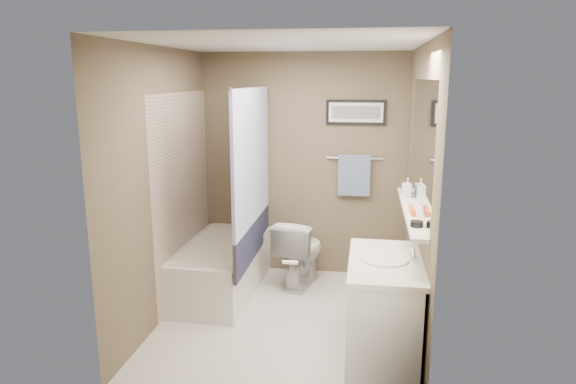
# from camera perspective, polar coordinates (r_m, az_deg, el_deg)

# --- Properties ---
(ground) EXTENTS (2.50, 2.50, 0.00)m
(ground) POSITION_cam_1_polar(r_m,az_deg,el_deg) (4.76, -0.28, -14.04)
(ground) COLOR beige
(ground) RESTS_ON ground
(ceiling) EXTENTS (2.20, 2.50, 0.04)m
(ceiling) POSITION_cam_1_polar(r_m,az_deg,el_deg) (4.26, -0.32, 15.91)
(ceiling) COLOR silver
(ceiling) RESTS_ON wall_back
(wall_back) EXTENTS (2.20, 0.04, 2.40)m
(wall_back) POSITION_cam_1_polar(r_m,az_deg,el_deg) (5.55, 1.69, 2.91)
(wall_back) COLOR brown
(wall_back) RESTS_ON ground
(wall_front) EXTENTS (2.20, 0.04, 2.40)m
(wall_front) POSITION_cam_1_polar(r_m,az_deg,el_deg) (3.18, -3.78, -4.48)
(wall_front) COLOR brown
(wall_front) RESTS_ON ground
(wall_left) EXTENTS (0.04, 2.50, 2.40)m
(wall_left) POSITION_cam_1_polar(r_m,az_deg,el_deg) (4.64, -13.58, 0.64)
(wall_left) COLOR brown
(wall_left) RESTS_ON ground
(wall_right) EXTENTS (0.04, 2.50, 2.40)m
(wall_right) POSITION_cam_1_polar(r_m,az_deg,el_deg) (4.32, 13.99, -0.26)
(wall_right) COLOR brown
(wall_right) RESTS_ON ground
(tile_surround) EXTENTS (0.02, 1.55, 2.00)m
(tile_surround) POSITION_cam_1_polar(r_m,az_deg,el_deg) (5.15, -11.50, -0.39)
(tile_surround) COLOR #BCA68E
(tile_surround) RESTS_ON wall_left
(curtain_rod) EXTENTS (0.02, 1.55, 0.02)m
(curtain_rod) POSITION_cam_1_polar(r_m,az_deg,el_deg) (4.82, -4.16, 11.57)
(curtain_rod) COLOR silver
(curtain_rod) RESTS_ON wall_left
(curtain_upper) EXTENTS (0.03, 1.45, 1.28)m
(curtain_upper) POSITION_cam_1_polar(r_m,az_deg,el_deg) (4.88, -4.04, 3.91)
(curtain_upper) COLOR white
(curtain_upper) RESTS_ON curtain_rod
(curtain_lower) EXTENTS (0.03, 1.45, 0.36)m
(curtain_lower) POSITION_cam_1_polar(r_m,az_deg,el_deg) (5.06, -3.89, -5.30)
(curtain_lower) COLOR #242543
(curtain_lower) RESTS_ON curtain_rod
(mirror) EXTENTS (0.02, 1.60, 1.00)m
(mirror) POSITION_cam_1_polar(r_m,az_deg,el_deg) (4.11, 14.62, 5.00)
(mirror) COLOR silver
(mirror) RESTS_ON wall_right
(shelf) EXTENTS (0.12, 1.60, 0.03)m
(shelf) POSITION_cam_1_polar(r_m,az_deg,el_deg) (4.20, 13.48, -2.02)
(shelf) COLOR silver
(shelf) RESTS_ON wall_right
(towel_bar) EXTENTS (0.60, 0.02, 0.02)m
(towel_bar) POSITION_cam_1_polar(r_m,az_deg,el_deg) (5.48, 7.41, 3.74)
(towel_bar) COLOR silver
(towel_bar) RESTS_ON wall_back
(towel) EXTENTS (0.34, 0.05, 0.44)m
(towel) POSITION_cam_1_polar(r_m,az_deg,el_deg) (5.49, 7.35, 1.86)
(towel) COLOR #89A3C8
(towel) RESTS_ON towel_bar
(art_frame) EXTENTS (0.62, 0.02, 0.26)m
(art_frame) POSITION_cam_1_polar(r_m,az_deg,el_deg) (5.45, 7.56, 8.77)
(art_frame) COLOR black
(art_frame) RESTS_ON wall_back
(art_mat) EXTENTS (0.56, 0.00, 0.20)m
(art_mat) POSITION_cam_1_polar(r_m,az_deg,el_deg) (5.43, 7.55, 8.76)
(art_mat) COLOR white
(art_mat) RESTS_ON art_frame
(art_image) EXTENTS (0.50, 0.00, 0.13)m
(art_image) POSITION_cam_1_polar(r_m,az_deg,el_deg) (5.43, 7.55, 8.76)
(art_image) COLOR #595959
(art_image) RESTS_ON art_mat
(door) EXTENTS (0.80, 0.02, 2.00)m
(door) POSITION_cam_1_polar(r_m,az_deg,el_deg) (3.17, 6.09, -8.43)
(door) COLOR silver
(door) RESTS_ON wall_front
(door_handle) EXTENTS (0.10, 0.02, 0.02)m
(door_handle) POSITION_cam_1_polar(r_m,az_deg,el_deg) (3.25, 0.25, -7.83)
(door_handle) COLOR silver
(door_handle) RESTS_ON door
(bathtub) EXTENTS (0.76, 1.53, 0.50)m
(bathtub) POSITION_cam_1_polar(r_m,az_deg,el_deg) (5.32, -7.41, -8.27)
(bathtub) COLOR white
(bathtub) RESTS_ON ground
(tub_rim) EXTENTS (0.56, 1.36, 0.02)m
(tub_rim) POSITION_cam_1_polar(r_m,az_deg,el_deg) (5.23, -7.49, -5.71)
(tub_rim) COLOR silver
(tub_rim) RESTS_ON bathtub
(toilet) EXTENTS (0.55, 0.77, 0.72)m
(toilet) POSITION_cam_1_polar(r_m,az_deg,el_deg) (5.40, 1.39, -6.61)
(toilet) COLOR silver
(toilet) RESTS_ON ground
(vanity) EXTENTS (0.55, 0.93, 0.80)m
(vanity) POSITION_cam_1_polar(r_m,az_deg,el_deg) (3.99, 10.76, -13.37)
(vanity) COLOR white
(vanity) RESTS_ON ground
(countertop) EXTENTS (0.54, 0.96, 0.04)m
(countertop) POSITION_cam_1_polar(r_m,az_deg,el_deg) (3.83, 10.87, -7.71)
(countertop) COLOR silver
(countertop) RESTS_ON vanity
(sink_basin) EXTENTS (0.34, 0.34, 0.01)m
(sink_basin) POSITION_cam_1_polar(r_m,az_deg,el_deg) (3.82, 10.73, -7.31)
(sink_basin) COLOR white
(sink_basin) RESTS_ON countertop
(faucet_spout) EXTENTS (0.02, 0.02, 0.10)m
(faucet_spout) POSITION_cam_1_polar(r_m,az_deg,el_deg) (3.82, 13.78, -6.79)
(faucet_spout) COLOR silver
(faucet_spout) RESTS_ON countertop
(faucet_knob) EXTENTS (0.05, 0.05, 0.05)m
(faucet_knob) POSITION_cam_1_polar(r_m,az_deg,el_deg) (3.92, 13.64, -6.58)
(faucet_knob) COLOR silver
(faucet_knob) RESTS_ON countertop
(candle_bowl_near) EXTENTS (0.09, 0.09, 0.04)m
(candle_bowl_near) POSITION_cam_1_polar(r_m,az_deg,el_deg) (3.70, 14.11, -3.45)
(candle_bowl_near) COLOR black
(candle_bowl_near) RESTS_ON shelf
(hair_brush_front) EXTENTS (0.04, 0.22, 0.04)m
(hair_brush_front) POSITION_cam_1_polar(r_m,az_deg,el_deg) (4.06, 13.65, -1.99)
(hair_brush_front) COLOR #DA501E
(hair_brush_front) RESTS_ON shelf
(pink_comb) EXTENTS (0.04, 0.16, 0.01)m
(pink_comb) POSITION_cam_1_polar(r_m,az_deg,el_deg) (4.34, 13.33, -1.25)
(pink_comb) COLOR pink
(pink_comb) RESTS_ON shelf
(glass_jar) EXTENTS (0.08, 0.08, 0.10)m
(glass_jar) POSITION_cam_1_polar(r_m,az_deg,el_deg) (4.70, 13.02, 0.37)
(glass_jar) COLOR silver
(glass_jar) RESTS_ON shelf
(soap_bottle) EXTENTS (0.08, 0.08, 0.17)m
(soap_bottle) POSITION_cam_1_polar(r_m,az_deg,el_deg) (4.58, 13.13, 0.48)
(soap_bottle) COLOR #999999
(soap_bottle) RESTS_ON shelf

